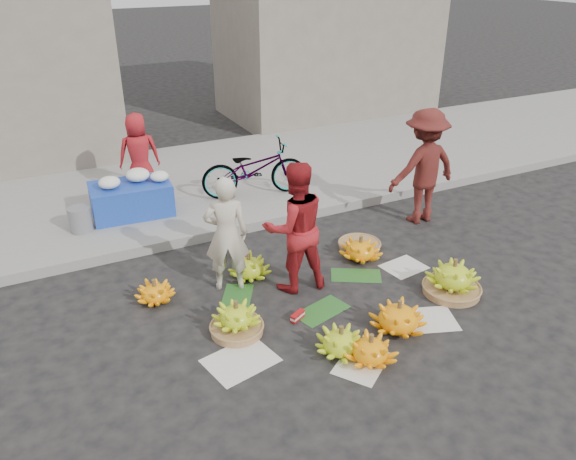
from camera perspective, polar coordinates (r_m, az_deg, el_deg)
name	(u,v)px	position (r m, az deg, el deg)	size (l,w,h in m)	color
ground	(321,300)	(6.90, 3.36, -7.16)	(80.00, 80.00, 0.00)	black
curb	(250,224)	(8.58, -3.91, 0.58)	(40.00, 0.25, 0.15)	gray
sidewalk	(205,180)	(10.40, -8.47, 5.03)	(40.00, 4.00, 0.12)	gray
building_right	(328,11)	(14.72, 4.08, 21.33)	(5.00, 3.00, 5.00)	gray
newspaper_scatter	(357,336)	(6.35, 6.99, -10.68)	(3.20, 1.80, 0.00)	silver
banana_leaves	(306,294)	(7.00, 1.83, -6.53)	(2.00, 1.00, 0.00)	#1E551C
banana_bunch_0	(236,319)	(6.29, -5.26, -9.04)	(0.62, 0.62, 0.41)	olive
banana_bunch_1	(341,341)	(6.03, 5.37, -11.20)	(0.68, 0.68, 0.34)	#93BC1A
banana_bunch_2	(370,350)	(5.96, 8.38, -11.93)	(0.57, 0.57, 0.33)	#FFA10C
banana_bunch_3	(399,317)	(6.42, 11.17, -8.67)	(0.82, 0.82, 0.39)	#FFA10C
banana_bunch_4	(453,278)	(7.21, 16.42, -4.74)	(0.70, 0.70, 0.48)	olive
banana_bunch_5	(360,249)	(7.75, 7.37, -1.94)	(0.64, 0.64, 0.35)	#FFA10C
banana_bunch_6	(155,292)	(6.99, -13.36, -6.16)	(0.48, 0.48, 0.30)	#FFA10C
banana_bunch_7	(249,266)	(7.31, -4.01, -3.70)	(0.61, 0.61, 0.34)	#93BC1A
basket_spare	(359,245)	(8.11, 7.27, -1.53)	(0.59, 0.59, 0.07)	olive
incense_stack	(298,316)	(6.53, 0.99, -8.73)	(0.21, 0.07, 0.08)	#AE1215
vendor_cream	(226,234)	(6.82, -6.28, -0.45)	(0.54, 0.36, 1.49)	beige
vendor_red	(295,227)	(6.76, 0.70, 0.27)	(0.81, 0.63, 1.66)	#B31B1E
man_striped	(424,167)	(8.78, 13.62, 6.27)	(1.15, 0.66, 1.78)	maroon
flower_table	(132,197)	(9.02, -15.59, 3.28)	(1.24, 0.82, 0.70)	#193AA3
grey_bucket	(80,219)	(8.73, -20.34, 1.02)	(0.32, 0.32, 0.37)	slate
flower_vendor	(139,154)	(9.68, -14.90, 7.47)	(0.67, 0.44, 1.37)	#B31B1E
bicycle	(254,169)	(9.35, -3.45, 6.22)	(1.76, 0.61, 0.93)	gray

